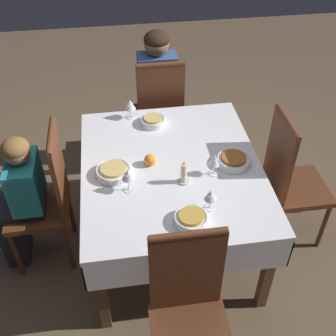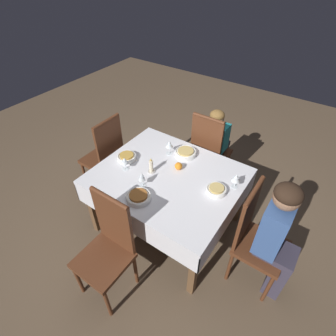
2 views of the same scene
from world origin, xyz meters
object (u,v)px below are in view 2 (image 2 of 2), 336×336
at_px(wine_glass_east, 236,178).
at_px(bowl_east, 216,190).
at_px(person_child_teal, 216,142).
at_px(bowl_west, 127,157).
at_px(dining_table, 168,182).
at_px(bowl_north, 186,153).
at_px(wine_glass_west, 125,161).
at_px(chair_east, 255,235).
at_px(candle_centerpiece, 151,167).
at_px(person_adult_denim, 278,236).
at_px(chair_west, 105,154).
at_px(orange_fruit, 179,166).
at_px(chair_north, 209,150).
at_px(chair_south, 108,246).
at_px(wine_glass_south, 142,177).
at_px(bowl_south, 138,197).
at_px(wine_glass_north, 169,145).

bearing_deg(wine_glass_east, bowl_east, -124.82).
relative_size(person_child_teal, bowl_west, 5.32).
bearing_deg(bowl_west, dining_table, 4.06).
xyz_separation_m(bowl_north, wine_glass_west, (-0.35, -0.51, 0.07)).
xyz_separation_m(chair_east, wine_glass_west, (-1.27, -0.12, 0.27)).
height_order(person_child_teal, bowl_west, person_child_teal).
bearing_deg(wine_glass_east, candle_centerpiece, -160.40).
bearing_deg(person_adult_denim, bowl_east, 80.34).
bearing_deg(chair_west, dining_table, 86.99).
height_order(chair_west, orange_fruit, chair_west).
bearing_deg(person_child_teal, wine_glass_west, 69.69).
distance_m(chair_east, wine_glass_east, 0.49).
xyz_separation_m(dining_table, chair_east, (0.89, -0.04, -0.09)).
bearing_deg(dining_table, candle_centerpiece, -162.04).
bearing_deg(chair_north, person_adult_denim, 140.85).
height_order(chair_east, person_adult_denim, person_adult_denim).
height_order(chair_south, wine_glass_east, chair_south).
bearing_deg(dining_table, bowl_north, 94.52).
height_order(chair_north, chair_south, same).
height_order(person_child_teal, wine_glass_east, person_child_teal).
bearing_deg(chair_west, chair_south, 45.86).
xyz_separation_m(chair_west, wine_glass_south, (0.78, -0.29, 0.28)).
distance_m(bowl_west, bowl_south, 0.56).
distance_m(dining_table, chair_east, 0.90).
relative_size(person_adult_denim, wine_glass_east, 7.98).
bearing_deg(orange_fruit, wine_glass_east, 8.30).
bearing_deg(candle_centerpiece, wine_glass_south, -76.49).
xyz_separation_m(wine_glass_west, wine_glass_south, (0.28, -0.08, 0.01)).
bearing_deg(bowl_east, wine_glass_south, -152.37).
distance_m(chair_north, chair_south, 1.58).
bearing_deg(bowl_west, wine_glass_south, -29.63).
relative_size(chair_south, bowl_south, 4.78).
relative_size(person_adult_denim, wine_glass_south, 7.67).
bearing_deg(chair_east, wine_glass_west, 95.22).
xyz_separation_m(chair_south, person_child_teal, (0.06, 1.75, 0.00)).
xyz_separation_m(chair_north, bowl_north, (-0.06, -0.43, 0.20)).
bearing_deg(bowl_east, bowl_west, -174.33).
distance_m(wine_glass_north, orange_fruit, 0.27).
bearing_deg(wine_glass_east, chair_south, -120.96).
relative_size(bowl_south, orange_fruit, 2.91).
bearing_deg(wine_glass_south, chair_west, 159.84).
xyz_separation_m(dining_table, wine_glass_north, (-0.17, 0.28, 0.20)).
distance_m(chair_west, wine_glass_west, 0.61).
xyz_separation_m(person_child_teal, wine_glass_north, (-0.20, -0.69, 0.29)).
height_order(wine_glass_south, orange_fruit, wine_glass_south).
distance_m(chair_north, bowl_north, 0.48).
distance_m(dining_table, chair_north, 0.80).
relative_size(dining_table, wine_glass_south, 8.65).
bearing_deg(wine_glass_north, dining_table, -57.70).
height_order(person_child_teal, orange_fruit, person_child_teal).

